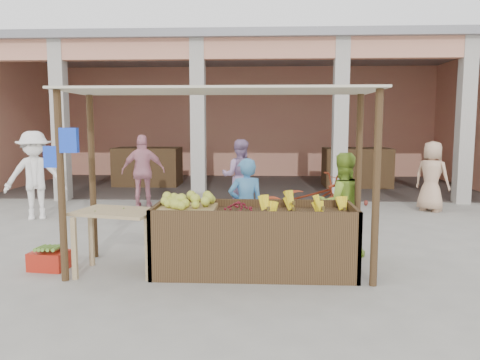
# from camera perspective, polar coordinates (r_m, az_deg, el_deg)

# --- Properties ---
(ground) EXTENTS (60.00, 60.00, 0.00)m
(ground) POSITION_cam_1_polar(r_m,az_deg,el_deg) (6.33, -2.91, -11.07)
(ground) COLOR gray
(ground) RESTS_ON ground
(market_building) EXTENTS (14.40, 6.40, 4.20)m
(market_building) POSITION_cam_1_polar(r_m,az_deg,el_deg) (14.94, 0.66, 9.78)
(market_building) COLOR tan
(market_building) RESTS_ON ground
(fruit_stall) EXTENTS (2.60, 0.95, 0.80)m
(fruit_stall) POSITION_cam_1_polar(r_m,az_deg,el_deg) (6.19, 1.73, -7.62)
(fruit_stall) COLOR #4E371F
(fruit_stall) RESTS_ON ground
(stall_awning) EXTENTS (4.09, 1.35, 2.39)m
(stall_awning) POSITION_cam_1_polar(r_m,az_deg,el_deg) (6.08, -3.10, 7.14)
(stall_awning) COLOR #4E371F
(stall_awning) RESTS_ON ground
(banana_heap) EXTENTS (1.17, 0.64, 0.21)m
(banana_heap) POSITION_cam_1_polar(r_m,az_deg,el_deg) (6.08, 7.95, -3.05)
(banana_heap) COLOR yellow
(banana_heap) RESTS_ON fruit_stall
(melon_tray) EXTENTS (0.80, 0.69, 0.21)m
(melon_tray) POSITION_cam_1_polar(r_m,az_deg,el_deg) (6.19, -6.69, -2.94)
(melon_tray) COLOR #A38654
(melon_tray) RESTS_ON fruit_stall
(berry_heap) EXTENTS (0.42, 0.35, 0.13)m
(berry_heap) POSITION_cam_1_polar(r_m,az_deg,el_deg) (6.15, -0.13, -3.24)
(berry_heap) COLOR maroon
(berry_heap) RESTS_ON fruit_stall
(side_table) EXTENTS (1.16, 0.90, 0.83)m
(side_table) POSITION_cam_1_polar(r_m,az_deg,el_deg) (6.30, -14.73, -4.84)
(side_table) COLOR tan
(side_table) RESTS_ON ground
(papaya_pile) EXTENTS (0.71, 0.41, 0.20)m
(papaya_pile) POSITION_cam_1_polar(r_m,az_deg,el_deg) (6.26, -14.79, -2.68)
(papaya_pile) COLOR #44852B
(papaya_pile) RESTS_ON side_table
(red_crate) EXTENTS (0.51, 0.39, 0.25)m
(red_crate) POSITION_cam_1_polar(r_m,az_deg,el_deg) (6.86, -22.22, -9.07)
(red_crate) COLOR #AC2012
(red_crate) RESTS_ON ground
(plantain_bundle) EXTENTS (0.40, 0.28, 0.08)m
(plantain_bundle) POSITION_cam_1_polar(r_m,az_deg,el_deg) (6.82, -22.29, -7.75)
(plantain_bundle) COLOR olive
(plantain_bundle) RESTS_ON red_crate
(produce_sacks) EXTENTS (0.70, 0.65, 0.53)m
(produce_sacks) POSITION_cam_1_polar(r_m,az_deg,el_deg) (11.55, 14.33, -1.71)
(produce_sacks) COLOR maroon
(produce_sacks) RESTS_ON ground
(vendor_blue) EXTENTS (0.66, 0.55, 1.54)m
(vendor_blue) POSITION_cam_1_polar(r_m,az_deg,el_deg) (6.95, 0.72, -2.87)
(vendor_blue) COLOR #4688C4
(vendor_blue) RESTS_ON ground
(vendor_green) EXTENTS (0.82, 0.53, 1.61)m
(vendor_green) POSITION_cam_1_polar(r_m,az_deg,el_deg) (7.04, 12.32, -2.61)
(vendor_green) COLOR #8FBA35
(vendor_green) RESTS_ON ground
(motorcycle) EXTENTS (1.35, 2.23, 1.10)m
(motorcycle) POSITION_cam_1_polar(r_m,az_deg,el_deg) (8.50, 7.96, -2.64)
(motorcycle) COLOR #99351A
(motorcycle) RESTS_ON ground
(shopper_a) EXTENTS (1.39, 1.09, 1.94)m
(shopper_a) POSITION_cam_1_polar(r_m,az_deg,el_deg) (10.37, -23.75, 0.91)
(shopper_a) COLOR white
(shopper_a) RESTS_ON ground
(shopper_b) EXTENTS (1.14, 0.74, 1.81)m
(shopper_b) POSITION_cam_1_polar(r_m,az_deg,el_deg) (11.08, -11.71, 1.34)
(shopper_b) COLOR pink
(shopper_b) RESTS_ON ground
(shopper_c) EXTENTS (0.98, 0.96, 1.73)m
(shopper_c) POSITION_cam_1_polar(r_m,az_deg,el_deg) (11.22, 22.36, 0.84)
(shopper_c) COLOR tan
(shopper_c) RESTS_ON ground
(shopper_f) EXTENTS (0.88, 0.53, 1.76)m
(shopper_f) POSITION_cam_1_polar(r_m,az_deg,el_deg) (10.23, -0.07, 0.90)
(shopper_f) COLOR #9676A2
(shopper_f) RESTS_ON ground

